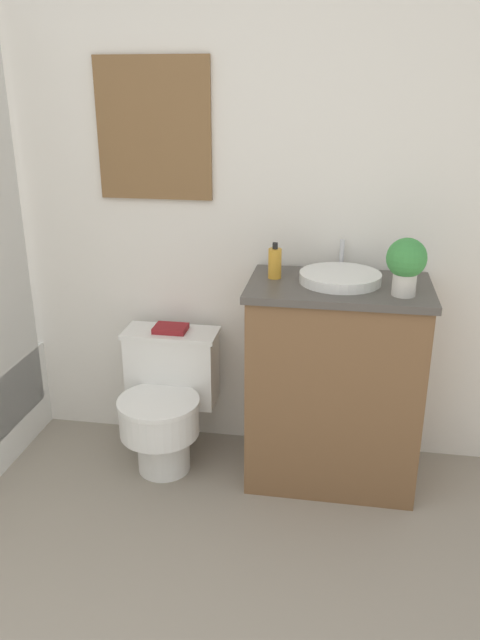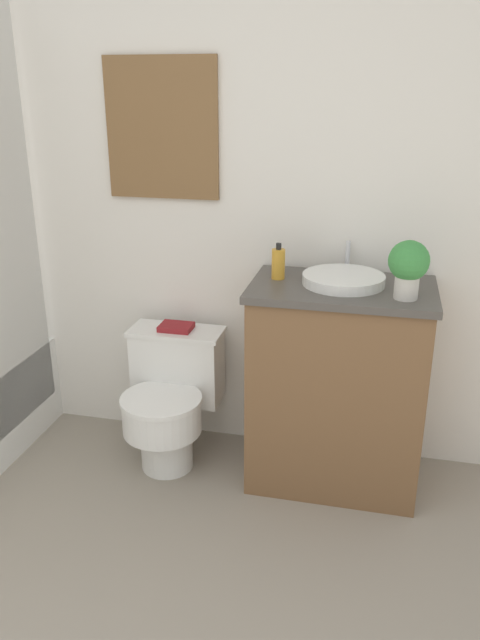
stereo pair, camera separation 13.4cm
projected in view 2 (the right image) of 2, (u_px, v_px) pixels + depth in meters
name	position (u px, v px, depth m)	size (l,w,h in m)	color
wall_back	(166.00, 173.00, 2.71)	(3.34, 0.07, 2.50)	white
toilet	(170.00, 397.00, 2.77)	(0.42, 0.50, 0.59)	white
vanity	(337.00, 386.00, 2.59)	(0.72, 0.46, 0.88)	brown
sink	(344.00, 279.00, 2.44)	(0.32, 0.36, 0.13)	white
soap_bottle	(278.00, 264.00, 2.50)	(0.05, 0.05, 0.15)	gold
potted_plant	(409.00, 265.00, 2.24)	(0.15, 0.15, 0.22)	beige
book_on_tank	(176.00, 327.00, 2.77)	(0.14, 0.11, 0.02)	maroon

